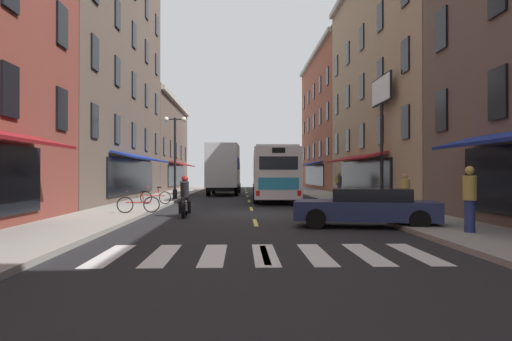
{
  "coord_description": "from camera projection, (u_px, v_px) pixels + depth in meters",
  "views": [
    {
      "loc": [
        -0.52,
        -19.99,
        1.74
      ],
      "look_at": [
        0.37,
        7.28,
        1.92
      ],
      "focal_mm": 32.69,
      "sensor_mm": 36.0,
      "label": 1
    }
  ],
  "objects": [
    {
      "name": "box_truck",
      "position": [
        224.0,
        170.0,
        37.92
      ],
      "size": [
        2.68,
        7.72,
        4.04
      ],
      "color": "black",
      "rests_on": "ground"
    },
    {
      "name": "motorcycle_rider",
      "position": [
        185.0,
        199.0,
        18.71
      ],
      "size": [
        0.62,
        2.07,
        1.66
      ],
      "color": "black",
      "rests_on": "ground"
    },
    {
      "name": "sedan_mid",
      "position": [
        367.0,
        207.0,
        15.11
      ],
      "size": [
        4.77,
        2.64,
        1.26
      ],
      "color": "navy",
      "rests_on": "ground"
    },
    {
      "name": "billboard_sign",
      "position": [
        382.0,
        105.0,
        25.0
      ],
      "size": [
        0.4,
        3.24,
        6.83
      ],
      "color": "black",
      "rests_on": "sidewalk_right"
    },
    {
      "name": "transit_bus",
      "position": [
        274.0,
        174.0,
        30.14
      ],
      "size": [
        2.83,
        11.17,
        3.33
      ],
      "color": "silver",
      "rests_on": "ground"
    },
    {
      "name": "sidewalk_left",
      "position": [
        114.0,
        213.0,
        19.8
      ],
      "size": [
        3.0,
        80.0,
        0.14
      ],
      "primitive_type": "cube",
      "color": "gray",
      "rests_on": "ground"
    },
    {
      "name": "bicycle_near",
      "position": [
        139.0,
        204.0,
        18.98
      ],
      "size": [
        1.7,
        0.48,
        0.91
      ],
      "color": "black",
      "rests_on": "sidewalk_left"
    },
    {
      "name": "sidewalk_right",
      "position": [
        389.0,
        212.0,
        20.18
      ],
      "size": [
        3.0,
        80.0,
        0.14
      ],
      "primitive_type": "cube",
      "color": "gray",
      "rests_on": "ground"
    },
    {
      "name": "pedestrian_mid",
      "position": [
        405.0,
        193.0,
        18.85
      ],
      "size": [
        0.36,
        0.36,
        1.6
      ],
      "rotation": [
        0.0,
        0.0,
        1.85
      ],
      "color": "#66387F",
      "rests_on": "sidewalk_right"
    },
    {
      "name": "pedestrian_near",
      "position": [
        339.0,
        184.0,
        31.41
      ],
      "size": [
        0.49,
        0.5,
        1.69
      ],
      "rotation": [
        0.0,
        0.0,
        5.53
      ],
      "color": "#66387F",
      "rests_on": "sidewalk_right"
    },
    {
      "name": "pedestrian_far",
      "position": [
        470.0,
        198.0,
        12.68
      ],
      "size": [
        0.36,
        0.36,
        1.8
      ],
      "rotation": [
        0.0,
        0.0,
        5.66
      ],
      "color": "navy",
      "rests_on": "sidewalk_right"
    },
    {
      "name": "crosswalk_near",
      "position": [
        265.0,
        254.0,
        9.99
      ],
      "size": [
        7.1,
        2.8,
        0.01
      ],
      "color": "silver",
      "rests_on": "ground"
    },
    {
      "name": "street_lamp_twin",
      "position": [
        175.0,
        153.0,
        29.18
      ],
      "size": [
        1.42,
        0.32,
        5.17
      ],
      "color": "black",
      "rests_on": "sidewalk_left"
    },
    {
      "name": "bicycle_mid",
      "position": [
        156.0,
        197.0,
        24.54
      ],
      "size": [
        1.69,
        0.51,
        0.91
      ],
      "color": "black",
      "rests_on": "sidewalk_left"
    },
    {
      "name": "sedan_near",
      "position": [
        227.0,
        184.0,
        47.37
      ],
      "size": [
        2.05,
        4.78,
        1.35
      ],
      "color": "silver",
      "rests_on": "ground"
    },
    {
      "name": "lane_centre_dashes",
      "position": [
        253.0,
        214.0,
        19.74
      ],
      "size": [
        0.14,
        73.9,
        0.01
      ],
      "color": "#DBCC4C",
      "rests_on": "ground"
    },
    {
      "name": "ground_plane",
      "position": [
        253.0,
        215.0,
        19.99
      ],
      "size": [
        34.8,
        80.0,
        0.1
      ],
      "primitive_type": "cube",
      "color": "black"
    }
  ]
}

